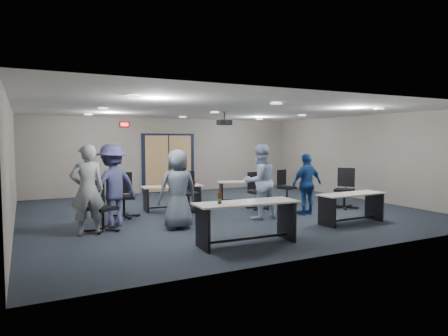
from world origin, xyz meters
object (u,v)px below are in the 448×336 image
table_front_right (352,203)px  person_gray (87,190)px  person_navy (307,184)px  person_plaid (178,189)px  table_back_right (244,188)px  chair_back_c (259,191)px  chair_loose_left (103,206)px  chair_loose_right (344,188)px  chair_back_a (124,195)px  table_back_left (173,193)px  person_lightblue (260,182)px  table_front_left (246,215)px  chair_back_d (287,186)px  person_back (112,185)px  chair_back_b (189,192)px

table_front_right → person_gray: bearing=162.6°
table_front_right → person_navy: 1.36m
person_plaid → person_navy: 3.51m
table_back_right → table_front_right: bearing=-62.0°
chair_back_c → chair_loose_left: 4.43m
chair_loose_left → chair_loose_right: chair_loose_right is taller
chair_back_a → table_back_left: bearing=26.7°
table_back_right → chair_loose_left: bearing=-138.4°
table_front_right → chair_loose_left: chair_loose_left is taller
person_lightblue → chair_back_a: bearing=-31.4°
person_plaid → chair_back_c: bearing=-153.8°
table_front_left → person_gray: bearing=142.8°
chair_back_a → chair_loose_left: (-0.73, -1.30, -0.02)m
chair_back_a → person_plaid: person_plaid is taller
chair_back_d → person_lightblue: size_ratio=0.55×
chair_back_a → chair_back_c: chair_back_a is taller
table_back_left → person_lightblue: person_lightblue is taller
chair_loose_left → person_lightblue: person_lightblue is taller
person_back → chair_back_a: bearing=-137.5°
chair_back_b → table_front_right: bearing=-40.5°
table_back_left → person_back: (-1.89, -1.40, 0.46)m
chair_back_a → person_lightblue: 3.35m
person_plaid → person_lightblue: person_lightblue is taller
person_plaid → person_back: person_back is taller
chair_back_b → table_back_right: bearing=25.7°
chair_back_d → person_plaid: 4.67m
table_front_right → chair_back_a: bearing=144.2°
chair_loose_right → person_plaid: 5.05m
person_navy → table_front_left: bearing=29.0°
table_front_left → person_plaid: bearing=112.6°
chair_loose_left → person_gray: bearing=-178.7°
chair_back_a → chair_loose_right: chair_loose_right is taller
person_plaid → person_back: 1.48m
chair_back_d → table_back_right: bearing=134.5°
table_back_left → chair_back_c: chair_back_c is taller
chair_back_c → person_plaid: person_plaid is taller
chair_back_b → person_lightblue: person_lightblue is taller
chair_back_d → person_lightblue: (-2.10, -1.79, 0.41)m
table_front_left → chair_back_a: 3.82m
chair_back_b → person_navy: person_navy is taller
chair_back_a → chair_back_b: chair_back_a is taller
chair_loose_left → person_gray: size_ratio=0.58×
chair_loose_right → table_front_left: bearing=-100.5°
table_back_left → chair_loose_right: chair_loose_right is taller
person_lightblue → person_navy: (1.37, -0.08, -0.12)m
chair_back_b → person_gray: bearing=-145.3°
chair_back_a → person_gray: 1.86m
chair_back_d → person_navy: 2.02m
person_gray → person_back: bearing=-138.1°
table_front_left → table_back_right: 4.93m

